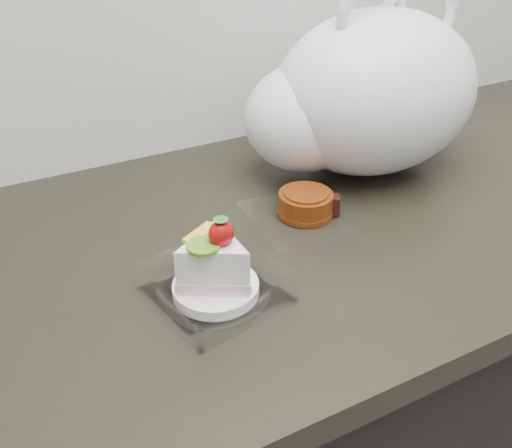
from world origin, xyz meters
TOP-DOWN VIEW (x-y plane):
  - counter at (0.00, 1.69)m, footprint 2.04×0.64m
  - cake_tray at (-0.22, 1.58)m, footprint 0.17×0.17m
  - mooncake_wrap at (-0.02, 1.70)m, footprint 0.17×0.16m
  - plastic_bag at (0.14, 1.79)m, footprint 0.40×0.27m

SIDE VIEW (x-z plane):
  - counter at x=0.00m, z-range 0.00..0.90m
  - mooncake_wrap at x=-0.02m, z-range 0.90..0.93m
  - cake_tray at x=-0.22m, z-range 0.87..0.99m
  - plastic_bag at x=0.14m, z-range 0.87..1.19m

